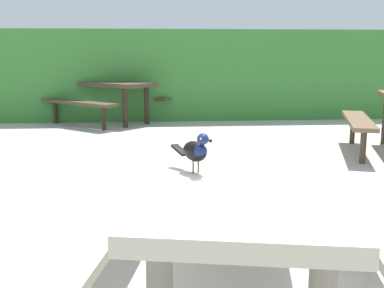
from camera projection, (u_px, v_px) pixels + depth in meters
hedge_wall at (168, 73)px, 10.05m from camera, size 28.00×2.30×1.68m
picnic_table_foreground at (243, 206)px, 2.28m from camera, size 1.98×2.00×0.74m
bird_grackle at (196, 150)px, 2.13m from camera, size 0.17×0.26×0.18m
picnic_table_mid_left at (108, 92)px, 8.88m from camera, size 2.40×2.39×0.74m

